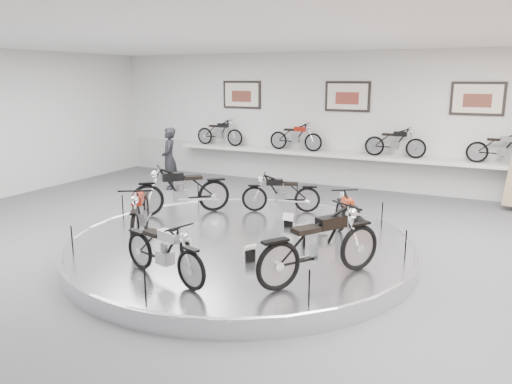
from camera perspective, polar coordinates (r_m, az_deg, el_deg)
The scene contains 21 objects.
floor at distance 9.19m, azimuth -2.64°, elevation -7.68°, with size 16.00×16.00×0.00m, color #555557.
ceiling at distance 8.64m, azimuth -2.93°, elevation 18.00°, with size 16.00×16.00×0.00m, color white.
wall_back at distance 15.16m, azimuth 10.34°, elevation 8.05°, with size 16.00×16.00×0.00m, color silver.
dado_band at distance 15.32m, azimuth 10.10°, elevation 2.63°, with size 15.68×0.04×1.10m, color #BCBCBA.
display_platform at distance 9.39m, azimuth -1.76°, elevation -6.25°, with size 6.40×6.40×0.30m, color silver.
platform_rim at distance 9.35m, azimuth -1.76°, elevation -5.56°, with size 6.40×6.40×0.10m, color #B2B2BA.
shelf at distance 14.99m, azimuth 9.86°, elevation 4.16°, with size 11.00×0.55×0.10m, color silver.
poster_left at distance 16.40m, azimuth -1.64°, elevation 11.05°, with size 1.35×0.06×0.88m, color silver.
poster_center at distance 15.08m, azimuth 10.40°, elevation 10.69°, with size 1.35×0.06×0.88m, color silver.
poster_right at distance 14.50m, azimuth 23.99°, elevation 9.72°, with size 1.35×0.06×0.88m, color silver.
shelf_bike_a at distance 16.61m, azimuth -4.18°, elevation 6.60°, with size 1.22×0.42×0.73m, color black, non-canonical shape.
shelf_bike_b at distance 15.42m, azimuth 4.55°, elevation 6.11°, with size 1.22×0.42×0.73m, color maroon, non-canonical shape.
shelf_bike_c at distance 14.58m, azimuth 15.59°, elevation 5.28°, with size 1.22×0.42×0.73m, color black, non-canonical shape.
shelf_bike_d at distance 14.33m, azimuth 26.26°, elevation 4.30°, with size 1.22×0.42×0.73m, color #AAABAF, non-canonical shape.
bike_a at distance 9.29m, azimuth 10.59°, elevation -2.85°, with size 1.51×0.53×0.89m, color #BD3D1A, non-canonical shape.
bike_b at distance 11.10m, azimuth 2.86°, elevation -0.10°, with size 1.48×0.52×0.87m, color black, non-canonical shape.
bike_c at distance 11.02m, azimuth -8.56°, elevation 0.24°, with size 1.84×0.65×1.08m, color black, non-canonical shape.
bike_d at distance 9.48m, azimuth -13.12°, elevation -2.21°, with size 1.75×0.62×1.03m, color maroon, non-canonical shape.
bike_e at distance 7.53m, azimuth -10.48°, elevation -6.56°, with size 1.53×0.54×0.90m, color #AAABAF, non-canonical shape.
bike_f at distance 7.40m, azimuth 7.44°, elevation -5.95°, with size 1.88×0.66×1.11m, color black, non-canonical shape.
visitor at distance 14.93m, azimuth -9.88°, elevation 3.78°, with size 0.66×0.44×1.82m, color black.
Camera 1 is at (4.20, -7.51, 3.23)m, focal length 35.00 mm.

